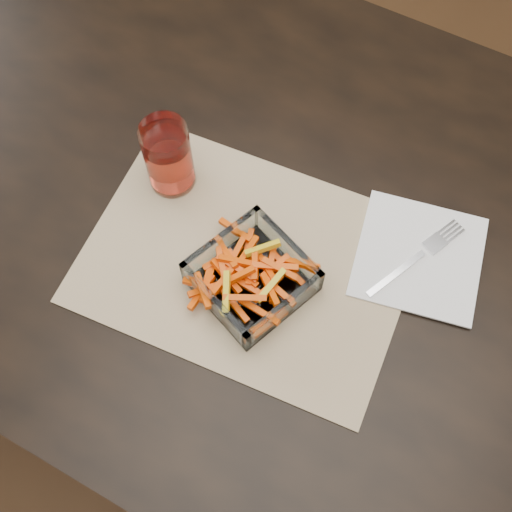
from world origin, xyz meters
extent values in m
plane|color=#331E0F|center=(0.00, 0.00, 0.00)|extent=(4.50, 4.50, 0.00)
cube|color=black|center=(0.00, 0.00, 0.73)|extent=(1.60, 0.90, 0.03)
cylinder|color=black|center=(-0.72, 0.37, 0.36)|extent=(0.06, 0.06, 0.72)
cube|color=tan|center=(-0.10, -0.09, 0.75)|extent=(0.48, 0.37, 0.00)
cube|color=white|center=(-0.07, -0.12, 0.76)|extent=(0.18, 0.18, 0.01)
cube|color=white|center=(-0.05, -0.06, 0.78)|extent=(0.13, 0.06, 0.05)
cube|color=white|center=(-0.09, -0.18, 0.78)|extent=(0.13, 0.06, 0.05)
cube|color=white|center=(-0.13, -0.10, 0.78)|extent=(0.06, 0.13, 0.05)
cube|color=white|center=(-0.01, -0.14, 0.78)|extent=(0.06, 0.13, 0.05)
cylinder|color=white|center=(-0.26, -0.02, 0.81)|extent=(0.07, 0.07, 0.12)
cylinder|color=#B12919|center=(-0.26, -0.02, 0.80)|extent=(0.06, 0.06, 0.08)
cube|color=white|center=(0.12, 0.03, 0.76)|extent=(0.21, 0.21, 0.00)
cube|color=silver|center=(0.10, -0.01, 0.76)|extent=(0.05, 0.10, 0.00)
cube|color=silver|center=(0.13, 0.06, 0.76)|extent=(0.03, 0.04, 0.00)
cube|color=silver|center=(0.13, 0.09, 0.76)|extent=(0.02, 0.03, 0.00)
cube|color=silver|center=(0.14, 0.09, 0.76)|extent=(0.02, 0.03, 0.00)
cube|color=silver|center=(0.15, 0.09, 0.76)|extent=(0.02, 0.03, 0.00)
cube|color=silver|center=(0.15, 0.08, 0.76)|extent=(0.02, 0.03, 0.00)
camera|label=1|loc=(0.09, -0.42, 1.58)|focal=45.00mm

